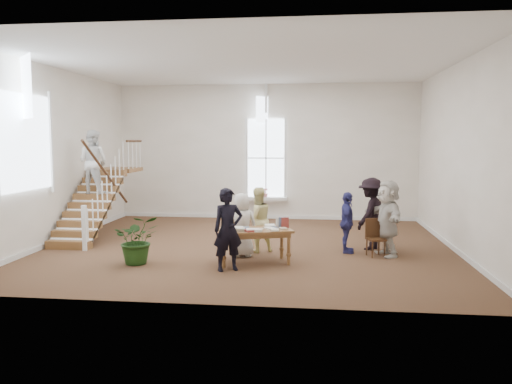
# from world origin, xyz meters

# --- Properties ---
(ground) EXTENTS (10.00, 10.00, 0.00)m
(ground) POSITION_xyz_m (0.00, 0.00, 0.00)
(ground) COLOR #4C2C1D
(ground) RESTS_ON ground
(room_shell) EXTENTS (10.49, 10.00, 10.00)m
(room_shell) POSITION_xyz_m (-0.00, 4.39, 0.40)
(room_shell) COLOR silver
(room_shell) RESTS_ON ground
(staircase) EXTENTS (1.10, 4.10, 2.92)m
(staircase) POSITION_xyz_m (-4.34, 0.75, 1.62)
(staircase) COLOR brown
(staircase) RESTS_ON ground
(library_table) EXTENTS (1.76, 1.25, 0.81)m
(library_table) POSITION_xyz_m (0.33, -1.72, 0.67)
(library_table) COLOR brown
(library_table) RESTS_ON ground
(police_officer) EXTENTS (0.73, 0.64, 1.69)m
(police_officer) POSITION_xyz_m (-0.12, -2.36, 0.85)
(police_officer) COLOR black
(police_officer) RESTS_ON ground
(elderly_woman) EXTENTS (0.83, 0.68, 1.46)m
(elderly_woman) POSITION_xyz_m (-0.02, -1.11, 0.73)
(elderly_woman) COLOR silver
(elderly_woman) RESTS_ON ground
(person_yellow) EXTENTS (0.94, 0.88, 1.55)m
(person_yellow) POSITION_xyz_m (0.28, -0.61, 0.77)
(person_yellow) COLOR #F4E798
(person_yellow) RESTS_ON ground
(woman_cluster_a) EXTENTS (0.40, 0.86, 1.44)m
(woman_cluster_a) POSITION_xyz_m (2.39, -0.45, 0.72)
(woman_cluster_a) COLOR navy
(woman_cluster_a) RESTS_ON ground
(woman_cluster_b) EXTENTS (1.14, 1.30, 1.75)m
(woman_cluster_b) POSITION_xyz_m (2.99, -0.00, 0.88)
(woman_cluster_b) COLOR black
(woman_cluster_b) RESTS_ON ground
(woman_cluster_c) EXTENTS (0.94, 1.70, 1.75)m
(woman_cluster_c) POSITION_xyz_m (3.29, -0.65, 0.87)
(woman_cluster_c) COLOR beige
(woman_cluster_c) RESTS_ON ground
(floor_plant) EXTENTS (1.20, 1.14, 1.06)m
(floor_plant) POSITION_xyz_m (-2.15, -2.04, 0.53)
(floor_plant) COLOR #1A3912
(floor_plant) RESTS_ON ground
(side_chair) EXTENTS (0.47, 0.47, 0.86)m
(side_chair) POSITION_xyz_m (3.00, -0.70, 0.47)
(side_chair) COLOR #351E0E
(side_chair) RESTS_ON ground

